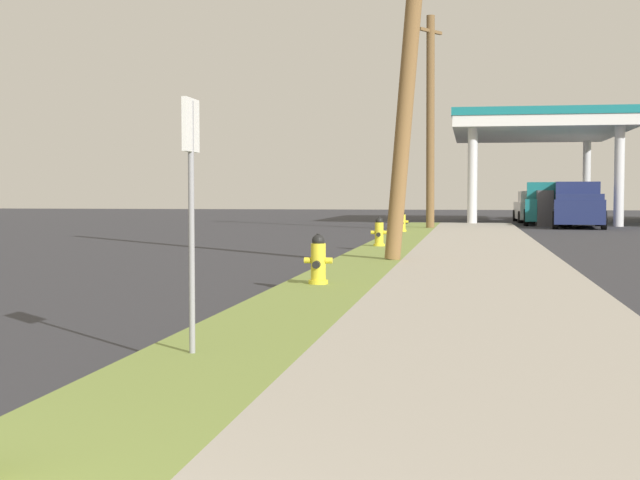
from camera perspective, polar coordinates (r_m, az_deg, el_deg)
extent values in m
cylinder|color=yellow|center=(13.32, -0.11, -2.66)|extent=(0.29, 0.29, 0.06)
cylinder|color=yellow|center=(13.30, -0.11, -1.51)|extent=(0.22, 0.22, 0.60)
sphere|color=black|center=(13.28, -0.11, -0.04)|extent=(0.19, 0.19, 0.19)
cylinder|color=black|center=(13.27, -0.11, 0.30)|extent=(0.06, 0.06, 0.05)
cylinder|color=yellow|center=(13.32, -0.79, -1.29)|extent=(0.10, 0.09, 0.09)
cylinder|color=yellow|center=(13.27, 0.57, -1.31)|extent=(0.10, 0.09, 0.09)
cylinder|color=black|center=(13.13, -0.23, -1.57)|extent=(0.11, 0.12, 0.11)
cylinder|color=yellow|center=(22.97, 3.76, -0.31)|extent=(0.29, 0.29, 0.06)
cylinder|color=yellow|center=(22.96, 3.76, 0.37)|extent=(0.22, 0.22, 0.60)
sphere|color=black|center=(22.95, 3.77, 1.21)|extent=(0.19, 0.19, 0.19)
cylinder|color=black|center=(22.94, 3.77, 1.41)|extent=(0.06, 0.06, 0.05)
cylinder|color=yellow|center=(22.97, 3.37, 0.49)|extent=(0.10, 0.09, 0.09)
cylinder|color=yellow|center=(22.94, 4.16, 0.48)|extent=(0.10, 0.09, 0.09)
cylinder|color=black|center=(22.79, 3.72, 0.34)|extent=(0.11, 0.12, 0.11)
cylinder|color=yellow|center=(31.79, 5.23, 0.59)|extent=(0.29, 0.29, 0.06)
cylinder|color=yellow|center=(31.78, 5.24, 1.08)|extent=(0.22, 0.22, 0.60)
sphere|color=black|center=(31.77, 5.24, 1.69)|extent=(0.19, 0.19, 0.19)
cylinder|color=black|center=(31.77, 5.24, 1.83)|extent=(0.06, 0.06, 0.05)
cylinder|color=yellow|center=(31.79, 4.95, 1.16)|extent=(0.10, 0.09, 0.09)
cylinder|color=yellow|center=(31.77, 5.52, 1.16)|extent=(0.10, 0.09, 0.09)
cylinder|color=black|center=(31.61, 5.21, 1.06)|extent=(0.11, 0.12, 0.11)
cylinder|color=olive|center=(18.22, 5.75, 12.35)|extent=(1.18, 1.05, 8.63)
cylinder|color=brown|center=(35.65, 7.00, 7.41)|extent=(0.47, 0.49, 8.24)
cube|color=brown|center=(36.07, 7.01, 12.99)|extent=(0.86, 1.24, 0.12)
cylinder|color=gray|center=(7.56, -8.14, 0.77)|extent=(0.05, 0.05, 2.10)
cube|color=white|center=(7.58, -8.18, 7.21)|extent=(0.04, 0.36, 0.44)
cylinder|color=silver|center=(41.28, 9.62, 3.95)|extent=(0.44, 0.44, 4.41)
cylinder|color=silver|center=(41.78, 18.41, 3.83)|extent=(0.44, 0.44, 4.41)
cylinder|color=silver|center=(52.60, 9.60, 3.73)|extent=(0.44, 0.44, 4.41)
cylinder|color=silver|center=(52.99, 16.51, 3.64)|extent=(0.44, 0.44, 4.41)
cube|color=white|center=(47.16, 13.53, 6.77)|extent=(8.17, 13.13, 0.50)
cube|color=#197A7F|center=(47.19, 13.54, 7.29)|extent=(8.27, 13.23, 0.36)
cube|color=#47474C|center=(41.40, 14.02, 1.96)|extent=(0.70, 1.10, 1.60)
cube|color=#47474C|center=(52.70, 13.05, 2.17)|extent=(0.70, 1.10, 1.60)
cube|color=black|center=(54.14, 14.46, 1.94)|extent=(2.04, 4.58, 0.85)
cube|color=black|center=(53.91, 14.48, 2.69)|extent=(1.70, 2.10, 0.56)
cylinder|color=black|center=(55.82, 13.51, 1.69)|extent=(0.25, 0.61, 0.60)
cylinder|color=black|center=(55.88, 15.27, 1.67)|extent=(0.25, 0.61, 0.60)
cylinder|color=black|center=(52.42, 13.59, 1.61)|extent=(0.25, 0.61, 0.60)
cylinder|color=black|center=(52.49, 15.46, 1.59)|extent=(0.25, 0.61, 0.60)
cube|color=white|center=(47.05, 13.45, 1.82)|extent=(1.94, 4.55, 0.85)
cube|color=white|center=(46.82, 13.49, 2.68)|extent=(1.66, 2.07, 0.56)
cylinder|color=black|center=(48.68, 12.25, 1.53)|extent=(0.24, 0.61, 0.60)
cylinder|color=black|center=(48.84, 14.26, 1.51)|extent=(0.24, 0.61, 0.60)
cylinder|color=black|center=(45.29, 12.57, 1.42)|extent=(0.24, 0.61, 0.60)
cylinder|color=black|center=(45.46, 14.73, 1.40)|extent=(0.24, 0.61, 0.60)
cube|color=navy|center=(40.13, 15.99, 1.77)|extent=(2.43, 5.54, 1.00)
cube|color=navy|center=(41.10, 15.97, 3.03)|extent=(2.00, 2.19, 0.76)
cube|color=navy|center=(38.94, 16.06, 2.65)|extent=(2.11, 3.06, 0.24)
cylinder|color=black|center=(42.27, 14.61, 1.40)|extent=(0.28, 0.78, 0.76)
cylinder|color=black|center=(42.33, 17.18, 1.37)|extent=(0.28, 0.78, 0.76)
cylinder|color=black|center=(37.97, 14.66, 1.24)|extent=(0.28, 0.78, 0.76)
cylinder|color=black|center=(38.04, 17.52, 1.20)|extent=(0.28, 0.78, 0.76)
cube|color=#BCBCC1|center=(50.41, 15.72, 2.00)|extent=(2.42, 5.54, 1.00)
cube|color=#BCBCC1|center=(49.45, 15.95, 3.00)|extent=(2.00, 2.19, 0.76)
cube|color=#BCBCC1|center=(51.57, 15.49, 2.71)|extent=(2.10, 3.06, 0.24)
cylinder|color=black|center=(48.50, 17.29, 1.55)|extent=(0.28, 0.77, 0.76)
cylinder|color=black|center=(48.13, 15.08, 1.57)|extent=(0.28, 0.77, 0.76)
cylinder|color=black|center=(52.70, 16.30, 1.67)|extent=(0.28, 0.77, 0.76)
cylinder|color=black|center=(52.36, 14.26, 1.69)|extent=(0.28, 0.77, 0.76)
cube|color=#197075|center=(43.63, 14.14, 1.89)|extent=(2.28, 5.50, 1.00)
cube|color=#197075|center=(42.66, 14.19, 3.04)|extent=(1.94, 2.15, 0.76)
cube|color=#197075|center=(44.82, 14.11, 2.70)|extent=(2.03, 3.01, 0.24)
cylinder|color=black|center=(41.53, 15.53, 1.36)|extent=(0.26, 0.77, 0.76)
cylinder|color=black|center=(41.48, 12.91, 1.39)|extent=(0.26, 0.77, 0.76)
cylinder|color=black|center=(45.83, 15.25, 1.51)|extent=(0.26, 0.77, 0.76)
cylinder|color=black|center=(45.77, 12.87, 1.53)|extent=(0.26, 0.77, 0.76)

